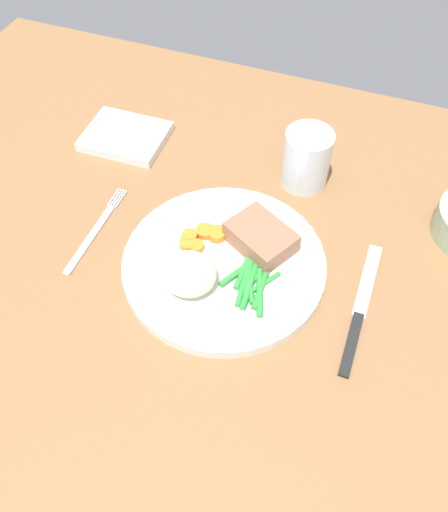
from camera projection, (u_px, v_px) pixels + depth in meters
The scene contains 10 objects.
dining_table at pixel (206, 263), 72.90cm from camera, with size 120.00×90.00×2.00cm.
dinner_plate at pixel (224, 264), 70.54cm from camera, with size 26.97×26.97×1.60cm, color white.
meat_portion at pixel (261, 237), 70.35cm from camera, with size 8.56×6.26×3.04cm, color #936047.
mashed_potatoes at pixel (192, 275), 66.06cm from camera, with size 7.08×6.77×4.01cm, color beige.
carrot_slices at pixel (200, 237), 71.67cm from camera, with size 5.66×5.00×1.18cm.
green_beans at pixel (251, 280), 67.52cm from camera, with size 7.13×9.92×0.88cm.
fork at pixel (96, 230), 74.94cm from camera, with size 1.44×16.60×0.40cm.
knife at pixel (360, 310), 66.95cm from camera, with size 1.70×20.50×0.64cm.
water_glass at pixel (306, 162), 78.21cm from camera, with size 7.00×7.00×8.93cm.
napkin at pixel (125, 136), 86.38cm from camera, with size 12.88×10.30×1.48cm, color white.
Camera 1 is at (17.48, -39.96, 59.47)cm, focal length 37.25 mm.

